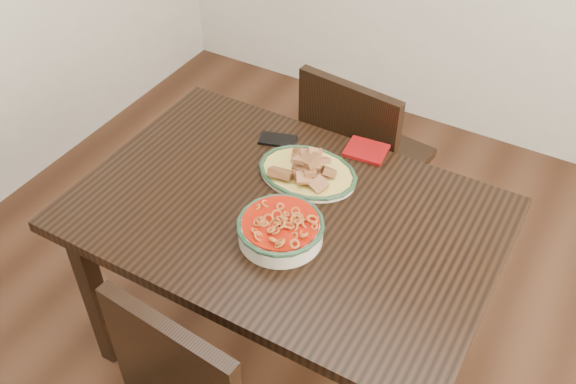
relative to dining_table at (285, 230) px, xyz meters
The scene contains 7 objects.
floor 0.67m from the dining_table, ahead, with size 3.50×3.50×0.00m, color #331C10.
dining_table is the anchor object (origin of this frame).
chair_far 0.67m from the dining_table, 92.92° to the left, with size 0.47×0.47×0.89m.
fish_plate 0.23m from the dining_table, 95.88° to the left, with size 0.33×0.26×0.11m.
noodle_bowl 0.18m from the dining_table, 65.82° to the right, with size 0.26×0.26×0.08m.
smartphone 0.36m from the dining_table, 123.97° to the left, with size 0.13×0.07×0.01m, color black.
napkin 0.41m from the dining_table, 76.12° to the left, with size 0.14×0.11×0.01m, color maroon.
Camera 1 is at (0.60, -1.23, 2.12)m, focal length 40.00 mm.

